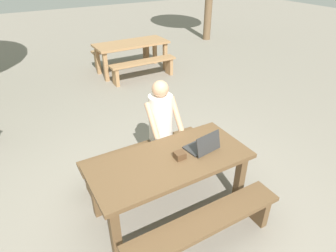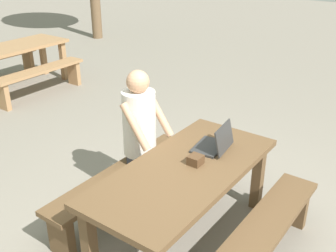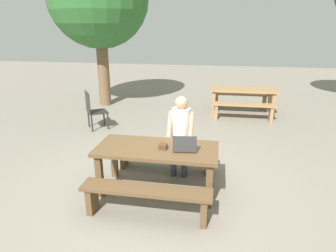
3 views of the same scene
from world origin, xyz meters
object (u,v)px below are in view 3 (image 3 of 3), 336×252
Objects in this scene: person_seated at (181,130)px; plastic_chair at (94,110)px; small_pouch at (163,146)px; laptop at (185,147)px; picnic_table_front at (157,154)px; picnic_table_mid at (243,92)px.

person_seated is 2.99m from plastic_chair.
small_pouch is 0.09× the size of person_seated.
laptop is 3.55m from plastic_chair.
laptop is at bearing -171.20° from plastic_chair.
picnic_table_front is at bearing 159.22° from small_pouch.
picnic_table_mid is (1.39, 4.45, -0.12)m from small_pouch.
laptop is 4.59m from picnic_table_mid.
small_pouch reaches higher than picnic_table_front.
picnic_table_mid is at bearing -111.46° from laptop.
picnic_table_front is at bearing -109.21° from picnic_table_mid.
plastic_chair is (-2.08, 2.48, -0.12)m from picnic_table_front.
picnic_table_front is 4.66m from picnic_table_mid.
plastic_chair is (-2.34, 1.84, -0.28)m from person_seated.
person_seated is 1.43× the size of plastic_chair.
plastic_chair is at bearing -152.08° from picnic_table_mid.
picnic_table_front is 1.34× the size of person_seated.
picnic_table_front is 1.92× the size of plastic_chair.
picnic_table_front is 3.24m from plastic_chair.
laptop is at bearing 0.02° from small_pouch.
small_pouch is (0.10, -0.04, 0.14)m from picnic_table_front.
plastic_chair is (-2.18, 2.52, -0.26)m from small_pouch.
small_pouch is at bearing -103.28° from person_seated.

